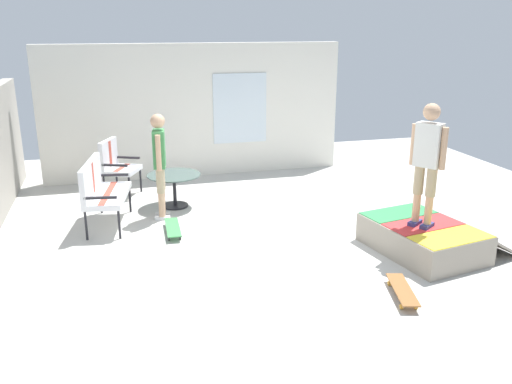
{
  "coord_description": "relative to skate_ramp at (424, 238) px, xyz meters",
  "views": [
    {
      "loc": [
        -6.96,
        2.14,
        3.01
      ],
      "look_at": [
        0.13,
        0.22,
        0.7
      ],
      "focal_mm": 37.92,
      "sensor_mm": 36.0,
      "label": 1
    }
  ],
  "objects": [
    {
      "name": "person_skater",
      "position": [
        -0.06,
        0.11,
        1.15
      ],
      "size": [
        0.41,
        0.36,
        1.64
      ],
      "color": "navy",
      "rests_on": "skate_ramp"
    },
    {
      "name": "patio_bench",
      "position": [
        2.2,
        4.25,
        0.41
      ],
      "size": [
        1.33,
        0.76,
        1.02
      ],
      "color": "black",
      "rests_on": "ground_plane"
    },
    {
      "name": "patio_chair_near_house",
      "position": [
        3.73,
        3.99,
        0.41
      ],
      "size": [
        0.79,
        0.76,
        1.02
      ],
      "color": "black",
      "rests_on": "ground_plane"
    },
    {
      "name": "skateboard_spare",
      "position": [
        -1.08,
        0.93,
        -0.12
      ],
      "size": [
        0.82,
        0.4,
        0.1
      ],
      "color": "brown",
      "rests_on": "ground_plane"
    },
    {
      "name": "house_facade",
      "position": [
        4.75,
        2.35,
        1.11
      ],
      "size": [
        0.23,
        6.0,
        2.64
      ],
      "color": "white",
      "rests_on": "ground_plane"
    },
    {
      "name": "skate_ramp",
      "position": [
        0.0,
        0.0,
        0.0
      ],
      "size": [
        1.78,
        1.87,
        0.41
      ],
      "color": "gray",
      "rests_on": "ground_plane"
    },
    {
      "name": "patio_table",
      "position": [
        2.81,
        3.05,
        0.2
      ],
      "size": [
        0.9,
        0.9,
        0.57
      ],
      "color": "black",
      "rests_on": "ground_plane"
    },
    {
      "name": "person_watching",
      "position": [
        2.31,
        3.32,
        0.77
      ],
      "size": [
        0.48,
        0.28,
        1.68
      ],
      "color": "silver",
      "rests_on": "ground_plane"
    },
    {
      "name": "ground_plane",
      "position": [
        0.95,
        1.86,
        -0.26
      ],
      "size": [
        12.0,
        12.0,
        0.1
      ],
      "primitive_type": "cube",
      "color": "beige"
    },
    {
      "name": "skateboard_by_bench",
      "position": [
        1.58,
        3.24,
        -0.12
      ],
      "size": [
        0.81,
        0.23,
        0.1
      ],
      "color": "#3F8C4C",
      "rests_on": "ground_plane"
    }
  ]
}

